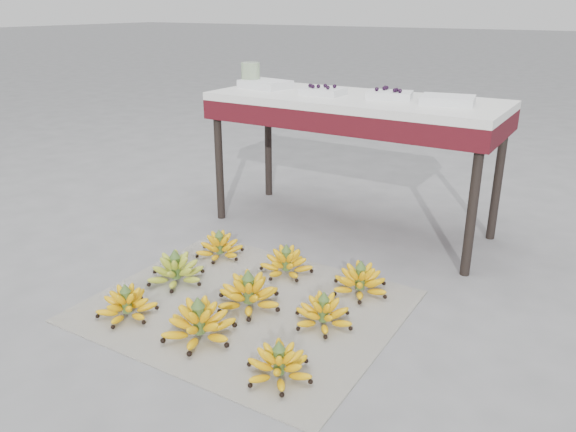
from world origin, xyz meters
The scene contains 17 objects.
ground centered at (0.00, 0.00, 0.00)m, with size 60.00×60.00×0.00m, color slate.
newspaper_mat centered at (0.05, -0.07, 0.00)m, with size 1.25×1.05×0.01m, color silver.
bunch_front_left centered at (-0.31, -0.39, 0.06)m, with size 0.31×0.31×0.15m.
bunch_front_center centered at (0.05, -0.36, 0.07)m, with size 0.36×0.36×0.18m.
bunch_front_right centered at (0.44, -0.41, 0.06)m, with size 0.31×0.31×0.15m.
bunch_mid_left centered at (-0.35, -0.06, 0.06)m, with size 0.31×0.31×0.16m.
bunch_mid_center centered at (0.07, -0.07, 0.06)m, with size 0.29×0.29×0.17m.
bunch_mid_right centered at (0.41, -0.03, 0.06)m, with size 0.27×0.27×0.15m.
bunch_back_left centered at (-0.35, 0.27, 0.06)m, with size 0.30×0.30×0.15m.
bunch_back_center centered at (0.04, 0.28, 0.06)m, with size 0.25×0.25×0.15m.
bunch_back_right centered at (0.42, 0.29, 0.06)m, with size 0.33×0.33×0.16m.
vendor_table centered at (0.04, 0.99, 0.67)m, with size 1.57×0.63×0.75m.
tray_far_left centered at (-0.55, 1.00, 0.77)m, with size 0.30×0.24×0.04m.
tray_left centered at (-0.14, 0.95, 0.77)m, with size 0.22×0.16×0.06m.
tray_right centered at (0.22, 1.02, 0.77)m, with size 0.26×0.21×0.06m.
tray_far_right centered at (0.53, 1.00, 0.77)m, with size 0.28×0.22×0.04m.
glass_jar centered at (-0.66, 1.01, 0.82)m, with size 0.11×0.11×0.14m, color #D4F2C0.
Camera 1 is at (1.31, -1.77, 1.21)m, focal length 35.00 mm.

